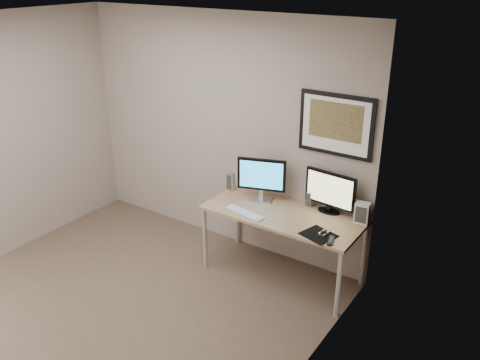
% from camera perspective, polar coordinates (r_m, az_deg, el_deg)
% --- Properties ---
extents(floor, '(3.60, 3.60, 0.00)m').
position_cam_1_polar(floor, '(5.12, -13.38, -13.84)').
color(floor, brown).
rests_on(floor, ground).
extents(room, '(3.60, 3.60, 3.60)m').
position_cam_1_polar(room, '(4.63, -11.25, 5.37)').
color(room, white).
rests_on(room, ground).
extents(desk, '(1.60, 0.70, 0.73)m').
position_cam_1_polar(desk, '(5.12, 4.85, -4.36)').
color(desk, '#8B5E43').
rests_on(desk, floor).
extents(framed_art, '(0.75, 0.04, 0.60)m').
position_cam_1_polar(framed_art, '(4.90, 10.73, 6.12)').
color(framed_art, black).
rests_on(framed_art, room).
extents(monitor_large, '(0.49, 0.23, 0.46)m').
position_cam_1_polar(monitor_large, '(5.25, 2.42, 0.28)').
color(monitor_large, '#BABABF').
rests_on(monitor_large, desk).
extents(monitor_tv, '(0.55, 0.15, 0.43)m').
position_cam_1_polar(monitor_tv, '(5.07, 10.08, -1.27)').
color(monitor_tv, black).
rests_on(monitor_tv, desk).
extents(speaker_left, '(0.09, 0.09, 0.20)m').
position_cam_1_polar(speaker_left, '(5.54, -0.97, -0.15)').
color(speaker_left, '#BABABF').
rests_on(speaker_left, desk).
extents(speaker_right, '(0.06, 0.06, 0.16)m').
position_cam_1_polar(speaker_right, '(5.23, 7.77, -2.12)').
color(speaker_right, '#BABABF').
rests_on(speaker_right, desk).
extents(keyboard, '(0.47, 0.20, 0.02)m').
position_cam_1_polar(keyboard, '(5.06, 0.49, -3.69)').
color(keyboard, '#B8B8BD').
rests_on(keyboard, desk).
extents(mousepad, '(0.35, 0.33, 0.00)m').
position_cam_1_polar(mousepad, '(4.74, 8.81, -6.10)').
color(mousepad, black).
rests_on(mousepad, desk).
extents(mouse, '(0.07, 0.10, 0.03)m').
position_cam_1_polar(mouse, '(4.75, 9.38, -5.82)').
color(mouse, black).
rests_on(mouse, mousepad).
extents(remote, '(0.08, 0.17, 0.02)m').
position_cam_1_polar(remote, '(4.65, 10.17, -6.70)').
color(remote, black).
rests_on(remote, desk).
extents(fan_unit, '(0.15, 0.12, 0.21)m').
position_cam_1_polar(fan_unit, '(4.99, 13.55, -3.60)').
color(fan_unit, silver).
rests_on(fan_unit, desk).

